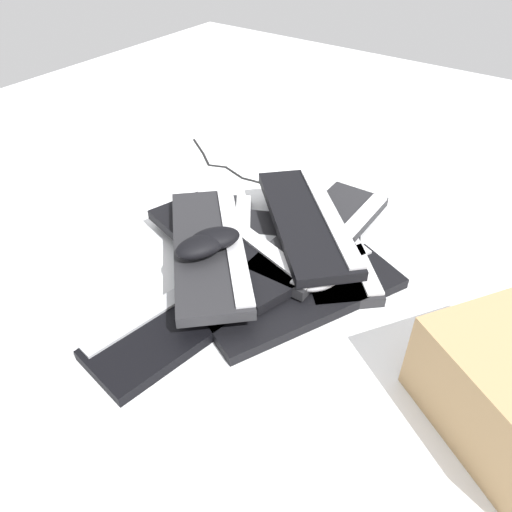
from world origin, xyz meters
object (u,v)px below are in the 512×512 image
(keyboard_2, at_px, (327,243))
(keyboard_4, at_px, (220,247))
(keyboard_7, at_px, (210,248))
(keyboard_1, at_px, (305,297))
(mouse_2, at_px, (215,239))
(keyboard_3, at_px, (270,233))
(keyboard_0, at_px, (190,315))
(keyboard_5, at_px, (323,233))
(mouse_0, at_px, (319,278))
(mouse_1, at_px, (200,246))
(keyboard_8, at_px, (307,220))
(keyboard_6, at_px, (225,244))
(mouse_3, at_px, (457,335))

(keyboard_2, relative_size, keyboard_4, 0.95)
(keyboard_2, relative_size, keyboard_7, 1.01)
(keyboard_1, distance_m, mouse_2, 0.23)
(keyboard_3, bearing_deg, keyboard_7, -8.36)
(keyboard_4, xyz_separation_m, mouse_2, (0.08, 0.05, 0.10))
(keyboard_0, distance_m, keyboard_4, 0.23)
(keyboard_3, height_order, mouse_2, mouse_2)
(keyboard_0, height_order, keyboard_5, keyboard_5)
(keyboard_7, relative_size, mouse_0, 3.82)
(mouse_1, relative_size, mouse_2, 1.00)
(keyboard_8, relative_size, mouse_2, 3.81)
(mouse_1, bearing_deg, keyboard_7, 39.39)
(keyboard_0, relative_size, keyboard_4, 1.03)
(keyboard_1, bearing_deg, keyboard_8, -149.04)
(keyboard_8, bearing_deg, mouse_1, -21.65)
(keyboard_0, height_order, keyboard_6, keyboard_6)
(mouse_0, distance_m, mouse_1, 0.26)
(keyboard_8, distance_m, mouse_0, 0.18)
(keyboard_5, xyz_separation_m, mouse_1, (0.27, -0.14, 0.07))
(mouse_0, bearing_deg, keyboard_6, 120.23)
(keyboard_0, height_order, keyboard_3, same)
(keyboard_3, distance_m, mouse_2, 0.22)
(keyboard_0, bearing_deg, keyboard_4, -155.82)
(keyboard_0, distance_m, keyboard_8, 0.37)
(keyboard_0, xyz_separation_m, mouse_1, (-0.10, -0.05, 0.10))
(keyboard_0, height_order, mouse_1, mouse_1)
(keyboard_0, distance_m, keyboard_7, 0.16)
(keyboard_5, xyz_separation_m, mouse_3, (0.11, 0.36, -0.02))
(keyboard_6, xyz_separation_m, mouse_0, (-0.02, 0.24, 0.01))
(mouse_3, bearing_deg, mouse_1, 129.10)
(keyboard_6, bearing_deg, keyboard_1, 86.52)
(mouse_2, distance_m, mouse_3, 0.52)
(keyboard_3, distance_m, keyboard_7, 0.20)
(mouse_0, relative_size, mouse_1, 1.00)
(keyboard_5, height_order, keyboard_6, same)
(mouse_0, relative_size, mouse_3, 1.00)
(keyboard_5, bearing_deg, mouse_2, -30.00)
(keyboard_3, bearing_deg, keyboard_2, 109.17)
(keyboard_4, relative_size, keyboard_7, 1.06)
(keyboard_7, bearing_deg, mouse_1, 16.47)
(keyboard_6, bearing_deg, keyboard_4, -116.90)
(keyboard_5, relative_size, mouse_2, 4.03)
(keyboard_7, bearing_deg, keyboard_0, 23.40)
(keyboard_2, distance_m, keyboard_8, 0.08)
(keyboard_4, relative_size, mouse_3, 4.04)
(keyboard_1, distance_m, keyboard_3, 0.24)
(keyboard_6, height_order, keyboard_8, keyboard_8)
(keyboard_3, relative_size, keyboard_5, 1.04)
(keyboard_3, relative_size, mouse_3, 4.19)
(keyboard_4, height_order, mouse_3, mouse_3)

